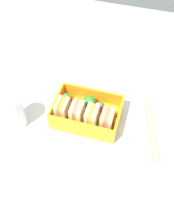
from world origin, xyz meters
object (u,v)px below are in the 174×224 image
at_px(sandwich_center, 77,113).
at_px(carrot_stick_left, 112,113).
at_px(carrot_stick_far_left, 77,104).
at_px(broccoli_floret, 91,102).
at_px(sandwich_left, 107,121).
at_px(strawberry_far_left, 67,99).
at_px(drinking_glass, 13,112).
at_px(strawberry_left, 100,107).
at_px(sandwich_center_right, 63,110).
at_px(chopstick_pair, 151,127).
at_px(folded_napkin, 99,78).
at_px(sandwich_center_left, 92,117).

distance_m(sandwich_center, carrot_stick_left, 0.10).
xyz_separation_m(carrot_stick_left, carrot_stick_far_left, (0.10, -0.00, 0.00)).
bearing_deg(broccoli_floret, sandwich_left, 139.20).
relative_size(sandwich_center, carrot_stick_far_left, 1.16).
xyz_separation_m(sandwich_left, carrot_stick_left, (-0.00, -0.05, -0.03)).
height_order(strawberry_far_left, drinking_glass, drinking_glass).
bearing_deg(sandwich_center, drinking_glass, 16.27).
height_order(sandwich_center, carrot_stick_left, sandwich_center).
distance_m(strawberry_far_left, drinking_glass, 0.15).
bearing_deg(sandwich_center, strawberry_left, -133.93).
bearing_deg(sandwich_left, sandwich_center, 0.00).
relative_size(sandwich_center_right, chopstick_pair, 0.31).
height_order(strawberry_left, carrot_stick_far_left, strawberry_left).
bearing_deg(broccoli_floret, drinking_glass, 27.53).
height_order(broccoli_floret, drinking_glass, drinking_glass).
height_order(carrot_stick_left, strawberry_left, strawberry_left).
bearing_deg(sandwich_center, carrot_stick_far_left, -72.67).
relative_size(broccoli_floret, strawberry_far_left, 1.25).
xyz_separation_m(sandwich_center, chopstick_pair, (-0.20, -0.04, -0.04)).
bearing_deg(carrot_stick_left, broccoli_floret, -3.34).
distance_m(strawberry_far_left, folded_napkin, 0.15).
distance_m(carrot_stick_left, strawberry_far_left, 0.13).
bearing_deg(drinking_glass, sandwich_center_left, -166.87).
bearing_deg(folded_napkin, sandwich_center, 85.42).
distance_m(sandwich_center, strawberry_left, 0.07).
bearing_deg(chopstick_pair, sandwich_center, 11.44).
bearing_deg(carrot_stick_far_left, folded_napkin, -102.83).
bearing_deg(sandwich_center, broccoli_floret, -115.75).
bearing_deg(sandwich_center_left, drinking_glass, 13.13).
relative_size(sandwich_center_left, chopstick_pair, 0.31).
distance_m(strawberry_left, drinking_glass, 0.23).
xyz_separation_m(strawberry_left, broccoli_floret, (0.03, 0.00, 0.01)).
xyz_separation_m(broccoli_floret, strawberry_far_left, (0.07, -0.00, -0.01)).
bearing_deg(sandwich_center_right, strawberry_far_left, -82.26).
xyz_separation_m(sandwich_center_right, drinking_glass, (0.12, 0.05, 0.01)).
distance_m(sandwich_center_left, strawberry_far_left, 0.10).
bearing_deg(sandwich_center_left, chopstick_pair, -165.72).
relative_size(carrot_stick_left, carrot_stick_far_left, 0.81).
relative_size(sandwich_center, strawberry_far_left, 1.70).
bearing_deg(strawberry_far_left, drinking_glass, 41.03).
relative_size(sandwich_center_left, sandwich_center_right, 1.00).
xyz_separation_m(sandwich_left, strawberry_left, (0.03, -0.05, -0.02)).
bearing_deg(drinking_glass, sandwich_left, -169.01).
height_order(sandwich_left, strawberry_left, sandwich_left).
bearing_deg(sandwich_center_right, broccoli_floret, -142.49).
bearing_deg(chopstick_pair, strawberry_left, -4.45).
bearing_deg(sandwich_center_right, sandwich_center, 180.00).
distance_m(carrot_stick_far_left, chopstick_pair, 0.21).
xyz_separation_m(sandwich_center_left, strawberry_left, (-0.01, -0.05, -0.02)).
xyz_separation_m(strawberry_left, folded_napkin, (0.03, -0.13, -0.03)).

